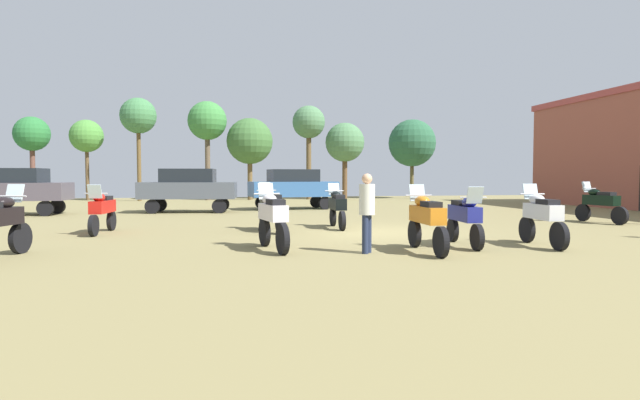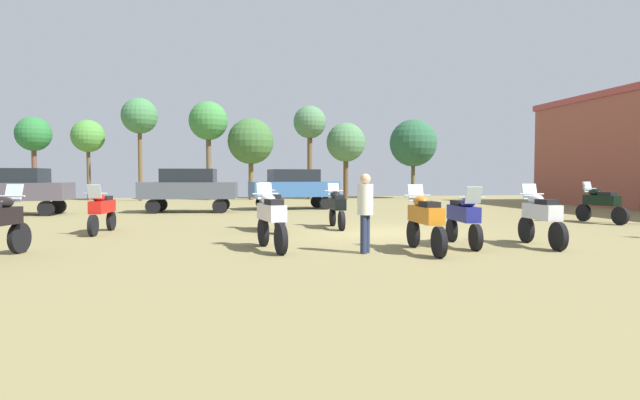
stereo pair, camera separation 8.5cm
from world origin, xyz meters
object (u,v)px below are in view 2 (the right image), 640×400
motorcycle_9 (464,217)px  car_3 (189,187)px  motorcycle_3 (541,216)px  tree_3 (413,143)px  motorcycle_4 (102,209)px  tree_6 (33,135)px  motorcycle_5 (425,219)px  tree_1 (251,142)px  tree_4 (310,124)px  tree_8 (208,122)px  motorcycle_10 (271,207)px  motorcycle_6 (337,206)px  car_1 (294,186)px  tree_7 (346,143)px  motorcycle_7 (271,217)px  tree_5 (88,137)px  tree_2 (139,117)px  motorcycle_2 (601,203)px  car_2 (15,188)px  person_1 (365,207)px

motorcycle_9 → car_3: 14.71m
motorcycle_3 → tree_3: bearing=81.3°
motorcycle_4 → tree_6: size_ratio=0.38×
motorcycle_5 → tree_1: size_ratio=0.39×
tree_4 → tree_8: size_ratio=0.98×
motorcycle_4 → tree_8: 21.04m
motorcycle_10 → tree_6: size_ratio=0.39×
car_3 → tree_8: size_ratio=0.65×
car_3 → tree_6: bearing=45.0°
motorcycle_3 → tree_1: 25.86m
motorcycle_6 → tree_3: 22.78m
car_1 → tree_4: tree_4 is taller
motorcycle_6 → motorcycle_3: bearing=-51.2°
motorcycle_6 → tree_7: size_ratio=0.38×
motorcycle_7 → tree_4: 25.36m
tree_1 → motorcycle_9: bearing=-80.5°
motorcycle_5 → motorcycle_9: 1.46m
motorcycle_5 → car_3: size_ratio=0.51×
tree_5 → tree_2: bearing=-21.4°
motorcycle_9 → tree_8: tree_8 is taller
motorcycle_9 → tree_8: bearing=-68.9°
motorcycle_4 → tree_3: (17.03, 20.48, 3.40)m
motorcycle_6 → motorcycle_10: size_ratio=0.93×
car_1 → motorcycle_5: bearing=176.2°
motorcycle_4 → motorcycle_7: size_ratio=1.02×
motorcycle_2 → tree_4: 21.75m
motorcycle_7 → tree_4: tree_4 is taller
motorcycle_7 → motorcycle_5: bearing=-26.2°
motorcycle_4 → tree_3: size_ratio=0.37×
tree_2 → tree_6: 7.56m
motorcycle_7 → car_2: car_2 is taller
car_2 → tree_6: size_ratio=0.76×
motorcycle_9 → tree_4: 25.09m
car_2 → tree_3: 25.86m
motorcycle_3 → tree_3: 26.08m
motorcycle_3 → motorcycle_5: (-3.06, -0.39, 0.00)m
motorcycle_7 → car_2: 15.66m
car_3 → tree_8: bearing=3.1°
motorcycle_4 → tree_6: tree_6 is taller
tree_3 → tree_2: bearing=-178.5°
tree_2 → tree_4: 11.55m
motorcycle_4 → tree_1: size_ratio=0.38×
tree_4 → motorcycle_10: bearing=-101.9°
motorcycle_4 → tree_1: (5.05, 20.30, 3.37)m
car_3 → tree_3: tree_3 is taller
tree_4 → person_1: bearing=-96.0°
car_3 → tree_7: tree_7 is taller
motorcycle_7 → tree_2: 25.59m
motorcycle_9 → motorcycle_10: 5.90m
motorcycle_2 → tree_3: bearing=80.6°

